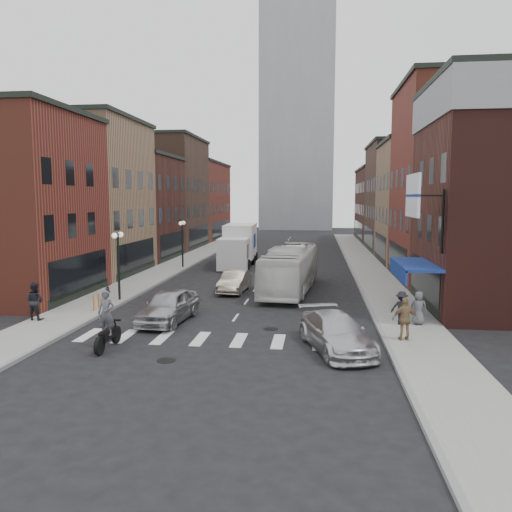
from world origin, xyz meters
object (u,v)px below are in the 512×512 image
Objects in this scene: billboard_sign at (415,197)px; motorcycle_rider at (107,322)px; streetlamp_near at (118,253)px; curb_car at (336,333)px; parked_bicycle at (107,291)px; bike_rack at (96,302)px; sedan_left_far at (235,282)px; ped_right_c at (419,308)px; streetlamp_far at (182,235)px; ped_right_b at (405,319)px; sedan_left_near at (168,306)px; ped_right_a at (402,308)px; ped_left_solo at (35,301)px; transit_bus at (290,269)px; box_truck at (239,246)px.

motorcycle_rider is at bearing -157.15° from billboard_sign.
streetlamp_near is 14.79m from curb_car.
billboard_sign is 2.39× the size of parked_bicycle.
bike_rack is at bearing 177.17° from billboard_sign.
parked_bicycle is at bearing -151.79° from sedan_left_far.
sedan_left_far is at bearing 32.23° from streetlamp_near.
streetlamp_near is 0.82× the size of curb_car.
motorcycle_rider reaches higher than ped_right_c.
bike_rack is 0.19× the size of sedan_left_far.
streetlamp_far is at bearing 89.31° from bike_rack.
streetlamp_far is at bearing 69.78° from parked_bicycle.
ped_right_b is (15.19, -6.63, -1.85)m from streetlamp_near.
sedan_left_far is (-9.78, 7.41, -5.44)m from billboard_sign.
streetlamp_near is at bearing -144.43° from sedan_left_far.
billboard_sign is 17.14m from bike_rack.
sedan_left_near is at bearing 137.33° from curb_car.
bike_rack is 0.52× the size of parked_bicycle.
ped_right_a is at bearing 32.91° from curb_car.
ped_left_solo is (-1.21, -5.75, 0.52)m from parked_bicycle.
billboard_sign is 2.34× the size of ped_right_a.
ped_right_a is at bearing -4.60° from bike_rack.
parked_bicycle is (-7.20, -3.34, -0.14)m from sedan_left_far.
motorcycle_rider reaches higher than sedan_left_near.
transit_bus is 2.12× the size of curb_car.
streetlamp_near is at bearing -6.86° from ped_right_c.
streetlamp_near is at bearing 85.76° from bike_rack.
transit_bus reaches higher than parked_bicycle.
bike_rack is at bearing -21.16° from ped_right_b.
motorcycle_rider reaches higher than ped_left_solo.
sedan_left_near reaches higher than parked_bicycle.
curb_car is at bearing -22.71° from bike_rack.
box_truck is 25.36m from motorcycle_rider.
billboard_sign is at bearing -47.59° from streetlamp_far.
bike_rack is 0.17× the size of sedan_left_near.
sedan_left_far is at bearing -126.07° from ped_left_solo.
ped_left_solo is 1.16× the size of ped_right_c.
ped_right_c is at bearing 17.96° from motorcycle_rider.
box_truck is at bearing -71.94° from ped_right_b.
billboard_sign is 5.24m from ped_right_a.
billboard_sign is 18.95m from ped_left_solo.
streetlamp_far is at bearing 101.06° from curb_car.
ped_right_a is at bearing 13.63° from ped_right_c.
sedan_left_near is 3.00× the size of ped_right_c.
bike_rack is 0.33× the size of motorcycle_rider.
ped_right_a is (15.49, -17.96, -1.97)m from streetlamp_far.
ped_right_a is at bearing 18.79° from motorcycle_rider.
sedan_left_far is 0.84× the size of curb_car.
ped_right_b is at bearing -23.59° from streetlamp_near.
billboard_sign is 14.82m from motorcycle_rider.
ped_right_c is (13.15, 5.06, -0.19)m from motorcycle_rider.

